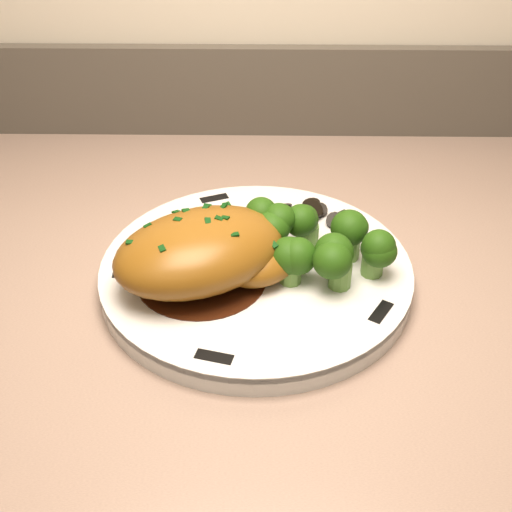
{
  "coord_description": "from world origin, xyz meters",
  "views": [
    {
      "loc": [
        0.17,
        1.16,
        1.22
      ],
      "look_at": [
        0.16,
        1.65,
        0.86
      ],
      "focal_mm": 45.0,
      "sensor_mm": 36.0,
      "label": 1
    }
  ],
  "objects_px": {
    "plate": "(256,273)",
    "broccoli_florets": "(322,243)",
    "chicken_breast": "(207,252)",
    "counter": "(230,505)"
  },
  "relations": [
    {
      "from": "plate",
      "to": "broccoli_florets",
      "type": "height_order",
      "value": "broccoli_florets"
    },
    {
      "from": "plate",
      "to": "chicken_breast",
      "type": "bearing_deg",
      "value": -152.11
    },
    {
      "from": "plate",
      "to": "broccoli_florets",
      "type": "bearing_deg",
      "value": -2.09
    },
    {
      "from": "counter",
      "to": "broccoli_florets",
      "type": "height_order",
      "value": "counter"
    },
    {
      "from": "chicken_breast",
      "to": "broccoli_florets",
      "type": "bearing_deg",
      "value": -17.46
    },
    {
      "from": "counter",
      "to": "chicken_breast",
      "type": "height_order",
      "value": "counter"
    },
    {
      "from": "chicken_breast",
      "to": "plate",
      "type": "bearing_deg",
      "value": -0.82
    },
    {
      "from": "plate",
      "to": "broccoli_florets",
      "type": "distance_m",
      "value": 0.07
    },
    {
      "from": "chicken_breast",
      "to": "broccoli_florets",
      "type": "relative_size",
      "value": 1.55
    },
    {
      "from": "plate",
      "to": "chicken_breast",
      "type": "distance_m",
      "value": 0.06
    }
  ]
}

